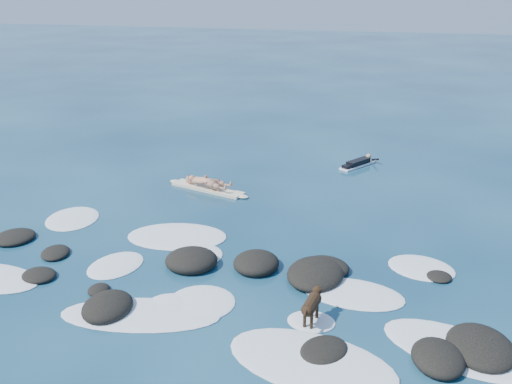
% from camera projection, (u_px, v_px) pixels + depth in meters
% --- Properties ---
extents(ground, '(160.00, 160.00, 0.00)m').
position_uv_depth(ground, '(228.00, 277.00, 14.81)').
color(ground, '#0A2642').
rests_on(ground, ground).
extents(reef_rocks, '(14.38, 7.18, 0.57)m').
position_uv_depth(reef_rocks, '(243.00, 289.00, 14.02)').
color(reef_rocks, black).
rests_on(reef_rocks, ground).
extents(breaking_foam, '(14.91, 7.70, 0.12)m').
position_uv_depth(breaking_foam, '(218.00, 288.00, 14.24)').
color(breaking_foam, white).
rests_on(breaking_foam, ground).
extents(standing_surfer_rig, '(3.47, 1.40, 2.01)m').
position_uv_depth(standing_surfer_rig, '(207.00, 170.00, 20.73)').
color(standing_surfer_rig, beige).
rests_on(standing_surfer_rig, ground).
extents(paddling_surfer_rig, '(1.52, 2.05, 0.38)m').
position_uv_depth(paddling_surfer_rig, '(359.00, 163.00, 23.71)').
color(paddling_surfer_rig, white).
rests_on(paddling_surfer_rig, ground).
extents(dog, '(0.38, 1.20, 0.76)m').
position_uv_depth(dog, '(312.00, 303.00, 12.64)').
color(dog, black).
rests_on(dog, ground).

